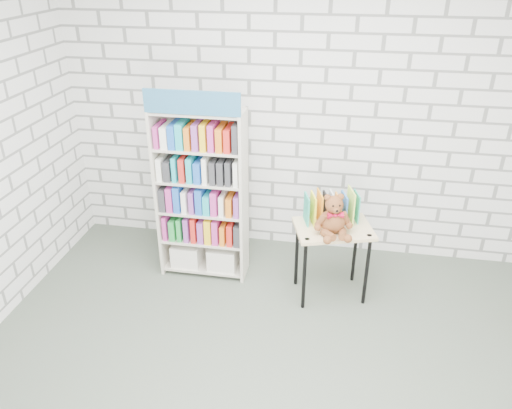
# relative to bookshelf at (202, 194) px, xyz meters

# --- Properties ---
(ground) EXTENTS (4.50, 4.50, 0.00)m
(ground) POSITION_rel_bookshelf_xyz_m (0.77, -1.36, -0.81)
(ground) COLOR #495245
(ground) RESTS_ON ground
(room_shell) EXTENTS (4.52, 4.02, 2.81)m
(room_shell) POSITION_rel_bookshelf_xyz_m (0.77, -1.36, 0.97)
(room_shell) COLOR silver
(room_shell) RESTS_ON ground
(bookshelf) EXTENTS (0.79, 0.31, 1.78)m
(bookshelf) POSITION_rel_bookshelf_xyz_m (0.00, 0.00, 0.00)
(bookshelf) COLOR beige
(bookshelf) RESTS_ON ground
(display_table) EXTENTS (0.73, 0.60, 0.68)m
(display_table) POSITION_rel_bookshelf_xyz_m (1.18, -0.17, -0.23)
(display_table) COLOR #DFBF85
(display_table) RESTS_ON ground
(table_books) EXTENTS (0.48, 0.31, 0.26)m
(table_books) POSITION_rel_bookshelf_xyz_m (1.15, -0.07, 0.00)
(table_books) COLOR teal
(table_books) RESTS_ON display_table
(teddy_bear) EXTENTS (0.31, 0.31, 0.35)m
(teddy_bear) POSITION_rel_bookshelf_xyz_m (1.18, -0.27, 0.01)
(teddy_bear) COLOR brown
(teddy_bear) RESTS_ON display_table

